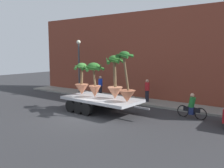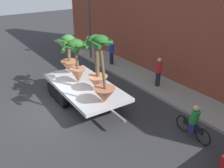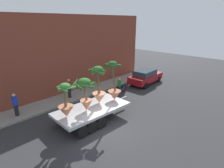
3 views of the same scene
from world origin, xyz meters
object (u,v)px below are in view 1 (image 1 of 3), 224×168
(cyclist, at_px, (192,107))
(pedestrian_near_gate, at_px, (147,90))
(flatbed_trailer, at_px, (99,101))
(potted_palm_rear, at_px, (126,84))
(potted_palm_middle, at_px, (94,78))
(potted_palm_extra, at_px, (82,81))
(street_lamp, at_px, (79,60))
(potted_palm_front, at_px, (115,80))
(pedestrian_far_left, at_px, (100,85))

(cyclist, relative_size, pedestrian_near_gate, 1.08)
(flatbed_trailer, distance_m, cyclist, 5.84)
(potted_palm_rear, xyz_separation_m, potted_palm_middle, (-2.59, 0.08, 0.17))
(potted_palm_extra, distance_m, pedestrian_near_gate, 5.14)
(potted_palm_extra, bearing_deg, cyclist, 16.05)
(potted_palm_middle, height_order, street_lamp, street_lamp)
(potted_palm_extra, height_order, street_lamp, street_lamp)
(potted_palm_front, bearing_deg, potted_palm_rear, -19.64)
(potted_palm_rear, height_order, potted_palm_front, potted_palm_rear)
(potted_palm_front, relative_size, pedestrian_far_left, 1.61)
(potted_palm_front, xyz_separation_m, cyclist, (4.29, 1.92, -1.48))
(potted_palm_extra, bearing_deg, potted_palm_middle, -9.10)
(pedestrian_near_gate, bearing_deg, potted_palm_front, -91.35)
(potted_palm_front, bearing_deg, potted_palm_middle, -167.59)
(potted_palm_front, bearing_deg, potted_palm_extra, -177.73)
(flatbed_trailer, relative_size, pedestrian_far_left, 3.62)
(potted_palm_middle, xyz_separation_m, potted_palm_extra, (-1.32, 0.21, -0.35))
(potted_palm_rear, bearing_deg, potted_palm_extra, 175.68)
(flatbed_trailer, distance_m, pedestrian_far_left, 5.34)
(potted_palm_rear, bearing_deg, flatbed_trailer, 175.99)
(flatbed_trailer, height_order, street_lamp, street_lamp)
(pedestrian_far_left, bearing_deg, cyclist, -13.02)
(potted_palm_front, relative_size, pedestrian_near_gate, 1.61)
(pedestrian_near_gate, relative_size, street_lamp, 0.35)
(potted_palm_front, height_order, street_lamp, street_lamp)
(cyclist, distance_m, pedestrian_near_gate, 4.72)
(potted_palm_middle, distance_m, street_lamp, 6.35)
(potted_palm_front, relative_size, cyclist, 1.50)
(pedestrian_near_gate, height_order, pedestrian_far_left, same)
(potted_palm_middle, height_order, potted_palm_front, potted_palm_front)
(potted_palm_front, relative_size, street_lamp, 0.57)
(potted_palm_middle, bearing_deg, flatbed_trailer, 12.60)
(street_lamp, bearing_deg, cyclist, -7.95)
(cyclist, bearing_deg, pedestrian_far_left, 166.98)
(flatbed_trailer, relative_size, potted_palm_front, 2.25)
(potted_palm_extra, height_order, cyclist, potted_palm_extra)
(potted_palm_rear, bearing_deg, street_lamp, 153.32)
(cyclist, height_order, pedestrian_near_gate, pedestrian_near_gate)
(cyclist, relative_size, street_lamp, 0.38)
(flatbed_trailer, bearing_deg, pedestrian_near_gate, 74.16)
(potted_palm_rear, height_order, pedestrian_near_gate, potted_palm_rear)
(street_lamp, bearing_deg, potted_palm_extra, -43.60)
(potted_palm_rear, height_order, street_lamp, street_lamp)
(potted_palm_rear, xyz_separation_m, street_lamp, (-7.63, 3.83, 1.15))
(pedestrian_near_gate, height_order, street_lamp, street_lamp)
(potted_palm_middle, distance_m, potted_palm_front, 1.50)
(potted_palm_rear, distance_m, potted_palm_middle, 2.60)
(pedestrian_near_gate, bearing_deg, flatbed_trailer, -105.84)
(pedestrian_far_left, bearing_deg, flatbed_trailer, -51.67)
(street_lamp, bearing_deg, pedestrian_far_left, 14.01)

